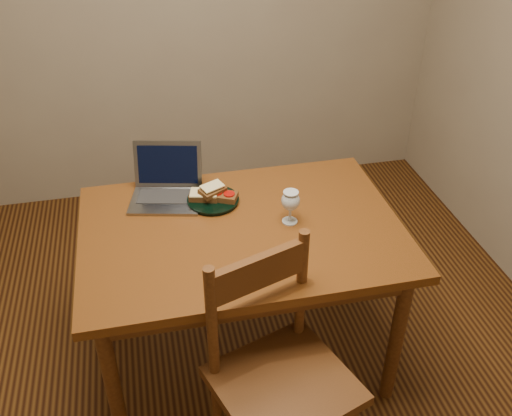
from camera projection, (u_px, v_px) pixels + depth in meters
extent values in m
cube|color=black|center=(235.00, 359.00, 2.71)|extent=(3.20, 3.20, 0.02)
cube|color=#502E0D|center=(242.00, 231.00, 2.33)|extent=(1.30, 0.90, 0.04)
cylinder|color=#3D1F0C|center=(113.00, 388.00, 2.14)|extent=(0.06, 0.06, 0.70)
cylinder|color=#3D1F0C|center=(396.00, 338.00, 2.34)|extent=(0.06, 0.06, 0.70)
cylinder|color=#3D1F0C|center=(111.00, 263.00, 2.73)|extent=(0.06, 0.06, 0.70)
cylinder|color=#3D1F0C|center=(337.00, 233.00, 2.94)|extent=(0.06, 0.06, 0.70)
cube|color=#3D1F0C|center=(284.00, 385.00, 2.01)|extent=(0.57, 0.56, 0.04)
cube|color=#3D1F0C|center=(258.00, 272.00, 1.90)|extent=(0.36, 0.15, 0.13)
cylinder|color=black|center=(213.00, 201.00, 2.46)|extent=(0.23, 0.23, 0.02)
cube|color=slate|center=(166.00, 201.00, 2.46)|extent=(0.34, 0.27, 0.01)
cube|color=slate|center=(168.00, 164.00, 2.52)|extent=(0.31, 0.13, 0.20)
cube|color=black|center=(168.00, 164.00, 2.52)|extent=(0.27, 0.10, 0.17)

